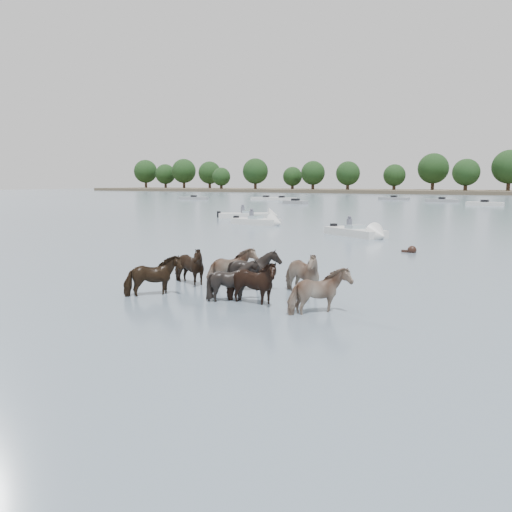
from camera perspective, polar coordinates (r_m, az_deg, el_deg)
The scene contains 9 objects.
ground at distance 15.08m, azimuth -8.01°, elevation -5.16°, with size 400.00×400.00×0.00m, color #4A5B6B.
shoreline at distance 179.88m, azimuth 3.97°, elevation 7.24°, with size 160.00×30.00×1.00m, color #4C4233.
pony_herd at distance 15.86m, azimuth -1.78°, elevation -2.42°, with size 7.24×4.14×1.56m.
swimming_pony at distance 26.60m, azimuth 16.74°, elevation 0.59°, with size 0.72×0.44×0.44m.
motorboat_a at distance 41.91m, azimuth 0.76°, elevation 3.77°, with size 4.63×1.88×1.92m.
motorboat_b at distance 33.38m, azimuth 11.69°, elevation 2.47°, with size 5.03×3.84×1.92m.
motorboat_f at distance 49.99m, azimuth -0.19°, elevation 4.49°, with size 5.68×4.45×1.92m.
distant_flotilla at distance 89.10m, azimuth 23.88°, elevation 5.44°, with size 108.17×28.11×0.93m.
treeline at distance 180.75m, azimuth 2.83°, elevation 9.27°, with size 146.95×20.10×12.53m.
Camera 1 is at (9.08, -11.53, 3.47)m, focal length 36.22 mm.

